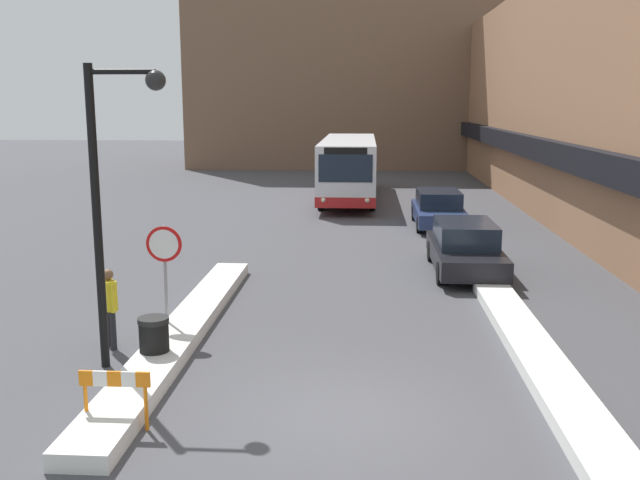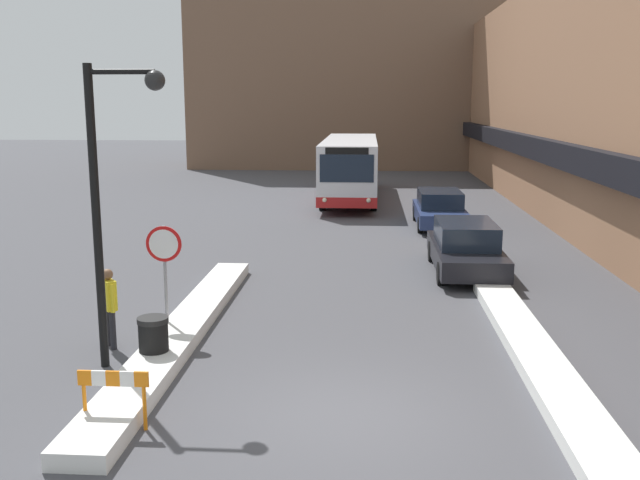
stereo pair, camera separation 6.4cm
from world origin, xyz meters
The scene contains 13 objects.
ground_plane centered at (0.00, 0.00, 0.00)m, with size 160.00×160.00×0.00m, color #47474C.
building_row_right centered at (9.98, 24.00, 5.07)m, with size 5.50×60.00×10.17m.
building_backdrop_far centered at (0.00, 44.96, 9.06)m, with size 26.00×8.00×18.13m.
snow_bank_left centered at (-3.60, 3.70, 0.14)m, with size 0.90×11.55×0.29m.
snow_bank_right centered at (3.60, 1.72, 0.13)m, with size 0.90×12.42×0.26m.
city_bus centered at (-0.59, 25.71, 1.68)m, with size 2.65×12.46×3.07m.
parked_car_front centered at (3.20, 10.00, 0.75)m, with size 1.90×4.76×1.49m.
parked_car_back centered at (3.20, 17.85, 0.72)m, with size 1.92×4.70×1.44m.
stop_sign centered at (-3.96, 3.77, 1.73)m, with size 0.76×0.08×2.38m.
street_lamp centered at (-4.33, 1.88, 3.53)m, with size 1.46×0.36×5.61m.
pedestrian centered at (-4.89, 2.91, 0.99)m, with size 0.44×0.47×1.65m.
trash_bin centered at (-3.71, 1.98, 0.48)m, with size 0.59×0.59×0.95m.
construction_barricade centered at (-3.51, -0.70, 0.67)m, with size 1.10×0.06×0.94m.
Camera 1 is at (0.25, -10.68, 4.96)m, focal length 40.00 mm.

